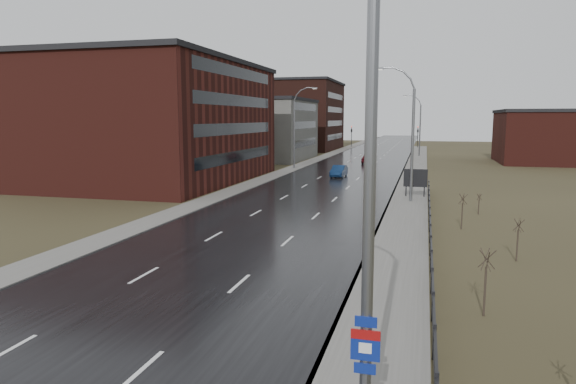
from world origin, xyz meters
The scene contains 23 objects.
road centered at (0.00, 60.00, 0.03)m, with size 14.00×300.00×0.06m, color black.
sidewalk_right centered at (8.60, 35.00, 0.09)m, with size 3.20×180.00×0.18m, color #595651.
curb_right centered at (7.08, 35.00, 0.09)m, with size 0.16×180.00×0.18m, color slate.
sidewalk_left centered at (-8.20, 60.00, 0.06)m, with size 2.40×260.00×0.12m, color #595651.
warehouse_near centered at (-20.99, 45.00, 6.76)m, with size 22.44×28.56×13.50m.
warehouse_mid centered at (-17.99, 78.00, 5.26)m, with size 16.32×20.40×10.50m.
warehouse_far centered at (-22.99, 108.00, 7.76)m, with size 26.52×24.48×15.50m.
building_right centered at (30.30, 82.00, 4.26)m, with size 18.36×16.32×8.50m.
smokestack centered at (-6.00, 150.00, 15.50)m, with size 2.70×2.70×30.70m.
streetlight_main centered at (8.47, 2.00, 6.06)m, with size 3.91×0.29×12.11m.
streetlight_right_mid centered at (8.50, 36.00, 5.84)m, with size 3.36×0.28×11.35m.
streetlight_left centered at (-7.70, 62.00, 5.84)m, with size 3.36×0.28×11.35m.
streetlight_right_far centered at (8.50, 90.00, 5.84)m, with size 3.36×0.28×11.35m.
guardrail centered at (10.30, 18.31, 0.71)m, with size 0.10×53.05×1.10m.
shrub_c centered at (12.10, 10.98, 1.33)m, with size 0.59×0.62×2.49m.
shrub_d centered at (14.46, 19.05, 1.15)m, with size 0.52×0.54×2.16m.
shrub_e centered at (12.28, 26.24, 1.23)m, with size 0.55×0.58×2.32m.
shrub_f centered at (13.85, 32.01, 0.82)m, with size 0.38×0.40×1.55m.
billboard centered at (9.10, 38.69, 1.76)m, with size 2.07×0.17×2.64m.
traffic_light_left centered at (-8.00, 120.00, 4.60)m, with size 0.58×2.73×5.30m.
traffic_light_right centered at (8.00, 120.00, 4.60)m, with size 0.58×2.73×5.30m.
car_near centered at (-0.17, 53.31, 0.71)m, with size 1.50×4.29×1.41m, color #0D2245.
car_far centered at (1.31, 73.29, 0.77)m, with size 1.82×4.52×1.54m, color #530D15.
Camera 1 is at (9.82, -8.03, 7.11)m, focal length 32.00 mm.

